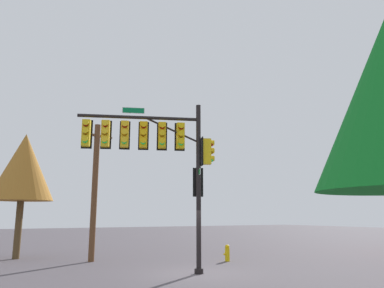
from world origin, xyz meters
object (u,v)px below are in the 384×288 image
(utility_pole, at_px, (95,189))
(fire_hydrant, at_px, (227,253))
(tree_mid, at_px, (24,167))
(signal_pole_assembly, at_px, (158,149))

(utility_pole, xyz_separation_m, fire_hydrant, (-6.13, 3.22, -3.27))
(fire_hydrant, xyz_separation_m, tree_mid, (9.39, -6.37, 4.55))
(signal_pole_assembly, distance_m, tree_mid, 9.68)
(utility_pole, bearing_deg, tree_mid, -44.03)
(signal_pole_assembly, distance_m, utility_pole, 5.74)
(signal_pole_assembly, xyz_separation_m, utility_pole, (1.22, -5.43, -1.38))
(utility_pole, distance_m, tree_mid, 4.72)
(signal_pole_assembly, distance_m, fire_hydrant, 7.11)
(signal_pole_assembly, relative_size, utility_pole, 0.99)
(utility_pole, xyz_separation_m, tree_mid, (3.26, -3.15, 1.29))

